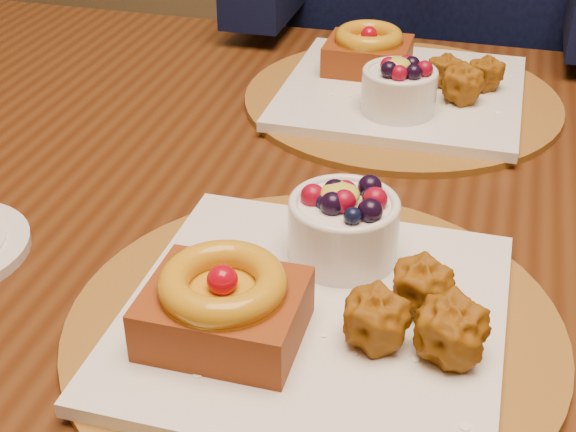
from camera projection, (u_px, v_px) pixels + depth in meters
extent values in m
cube|color=#3A1B0A|center=(366.00, 208.00, 0.80)|extent=(1.60, 0.90, 0.04)
cylinder|color=#3A1B0A|center=(7.00, 226.00, 1.47)|extent=(0.06, 0.06, 0.71)
cylinder|color=brown|center=(314.00, 326.00, 0.61)|extent=(0.38, 0.38, 0.01)
cube|color=white|center=(314.00, 316.00, 0.61)|extent=(0.28, 0.28, 0.01)
cube|color=#582008|center=(224.00, 313.00, 0.57)|extent=(0.11, 0.09, 0.04)
torus|color=#A16609|center=(223.00, 283.00, 0.55)|extent=(0.09, 0.09, 0.02)
sphere|color=#960212|center=(222.00, 280.00, 0.55)|extent=(0.02, 0.02, 0.02)
sphere|color=#95590A|center=(421.00, 285.00, 0.60)|extent=(0.04, 0.04, 0.04)
sphere|color=#95590A|center=(375.00, 319.00, 0.56)|extent=(0.04, 0.04, 0.04)
sphere|color=#95590A|center=(450.00, 332.00, 0.55)|extent=(0.04, 0.04, 0.04)
cylinder|color=white|center=(343.00, 230.00, 0.65)|extent=(0.09, 0.09, 0.05)
torus|color=white|center=(344.00, 204.00, 0.64)|extent=(0.09, 0.09, 0.01)
ellipsoid|color=gold|center=(340.00, 194.00, 0.63)|extent=(0.03, 0.03, 0.02)
cylinder|color=brown|center=(402.00, 99.00, 0.97)|extent=(0.38, 0.38, 0.01)
cube|color=white|center=(402.00, 91.00, 0.96)|extent=(0.28, 0.28, 0.01)
cube|color=#582008|center=(368.00, 56.00, 1.00)|extent=(0.10, 0.08, 0.04)
torus|color=#A16609|center=(369.00, 36.00, 0.98)|extent=(0.08, 0.08, 0.02)
sphere|color=#960212|center=(369.00, 35.00, 0.98)|extent=(0.02, 0.02, 0.02)
sphere|color=#95590A|center=(461.00, 86.00, 0.92)|extent=(0.04, 0.04, 0.04)
sphere|color=#95590A|center=(444.00, 70.00, 0.96)|extent=(0.04, 0.04, 0.04)
sphere|color=#95590A|center=(485.00, 74.00, 0.95)|extent=(0.04, 0.04, 0.04)
cylinder|color=white|center=(399.00, 92.00, 0.89)|extent=(0.08, 0.08, 0.05)
torus|color=white|center=(400.00, 72.00, 0.88)|extent=(0.08, 0.08, 0.01)
ellipsoid|color=gold|center=(397.00, 65.00, 0.88)|extent=(0.03, 0.03, 0.02)
cube|color=black|center=(539.00, 192.00, 1.48)|extent=(0.42, 0.42, 0.04)
cylinder|color=black|center=(429.00, 326.00, 1.48)|extent=(0.03, 0.03, 0.38)
cylinder|color=black|center=(439.00, 228.00, 1.77)|extent=(0.03, 0.03, 0.38)
cube|color=black|center=(552.00, 51.00, 1.52)|extent=(0.40, 0.05, 0.41)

